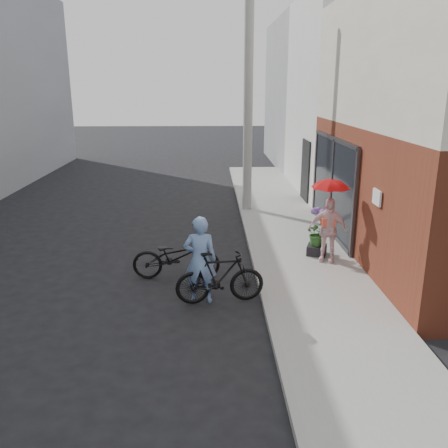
{
  "coord_description": "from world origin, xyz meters",
  "views": [
    {
      "loc": [
        -0.06,
        -8.63,
        3.89
      ],
      "look_at": [
        0.22,
        0.91,
        1.1
      ],
      "focal_mm": 38.0,
      "sensor_mm": 36.0,
      "label": 1
    }
  ],
  "objects_px": {
    "officer": "(200,260)",
    "bike_left": "(176,257)",
    "kimono_woman": "(328,230)",
    "utility_pole": "(248,99)",
    "planter": "(317,250)",
    "bike_right": "(220,277)"
  },
  "relations": [
    {
      "from": "utility_pole",
      "to": "kimono_woman",
      "type": "xyz_separation_m",
      "value": [
        1.42,
        -4.73,
        -2.66
      ]
    },
    {
      "from": "officer",
      "to": "kimono_woman",
      "type": "bearing_deg",
      "value": -146.74
    },
    {
      "from": "utility_pole",
      "to": "kimono_woman",
      "type": "distance_m",
      "value": 5.61
    },
    {
      "from": "bike_left",
      "to": "bike_right",
      "type": "relative_size",
      "value": 1.1
    },
    {
      "from": "officer",
      "to": "bike_left",
      "type": "height_order",
      "value": "officer"
    },
    {
      "from": "kimono_woman",
      "to": "officer",
      "type": "bearing_deg",
      "value": -125.76
    },
    {
      "from": "bike_right",
      "to": "planter",
      "type": "relative_size",
      "value": 3.91
    },
    {
      "from": "utility_pole",
      "to": "kimono_woman",
      "type": "relative_size",
      "value": 4.85
    },
    {
      "from": "bike_left",
      "to": "bike_right",
      "type": "height_order",
      "value": "bike_right"
    },
    {
      "from": "bike_left",
      "to": "planter",
      "type": "xyz_separation_m",
      "value": [
        3.18,
        1.04,
        -0.24
      ]
    },
    {
      "from": "kimono_woman",
      "to": "planter",
      "type": "bearing_deg",
      "value": 128.76
    },
    {
      "from": "officer",
      "to": "kimono_woman",
      "type": "xyz_separation_m",
      "value": [
        2.78,
        1.75,
        0.01
      ]
    },
    {
      "from": "utility_pole",
      "to": "planter",
      "type": "xyz_separation_m",
      "value": [
        1.3,
        -4.32,
        -3.27
      ]
    },
    {
      "from": "bike_left",
      "to": "planter",
      "type": "distance_m",
      "value": 3.35
    },
    {
      "from": "officer",
      "to": "bike_right",
      "type": "xyz_separation_m",
      "value": [
        0.36,
        -0.05,
        -0.33
      ]
    },
    {
      "from": "officer",
      "to": "bike_right",
      "type": "distance_m",
      "value": 0.49
    },
    {
      "from": "kimono_woman",
      "to": "bike_left",
      "type": "bearing_deg",
      "value": -147.25
    },
    {
      "from": "planter",
      "to": "bike_left",
      "type": "bearing_deg",
      "value": -161.92
    },
    {
      "from": "kimono_woman",
      "to": "planter",
      "type": "xyz_separation_m",
      "value": [
        -0.12,
        0.41,
        -0.61
      ]
    },
    {
      "from": "officer",
      "to": "kimono_woman",
      "type": "height_order",
      "value": "officer"
    },
    {
      "from": "utility_pole",
      "to": "bike_right",
      "type": "bearing_deg",
      "value": -98.64
    },
    {
      "from": "bike_right",
      "to": "planter",
      "type": "height_order",
      "value": "bike_right"
    }
  ]
}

